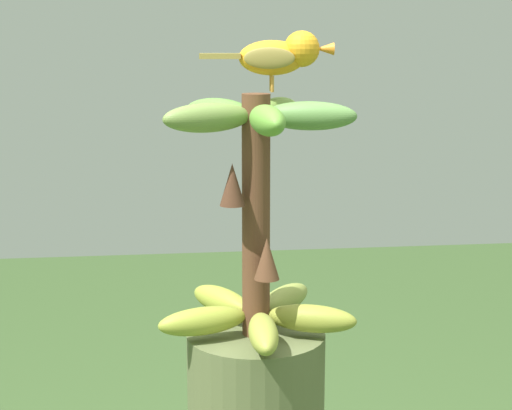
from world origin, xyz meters
name	(u,v)px	position (x,y,z in m)	size (l,w,h in m)	color
banana_bunch	(256,217)	(0.00, 0.00, 1.10)	(0.30, 0.29, 0.36)	brown
perched_bird	(281,55)	(0.04, 0.04, 1.33)	(0.20, 0.06, 0.09)	#C68933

